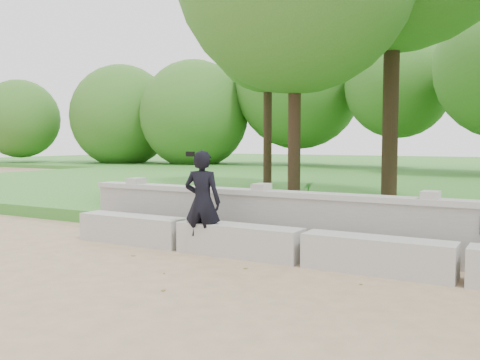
% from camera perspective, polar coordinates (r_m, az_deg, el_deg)
% --- Properties ---
extents(ground, '(80.00, 80.00, 0.00)m').
position_cam_1_polar(ground, '(5.05, 19.86, -15.25)').
color(ground, tan).
rests_on(ground, ground).
extents(concrete_bench, '(11.90, 0.45, 0.45)m').
position_cam_1_polar(concrete_bench, '(6.80, 22.66, -8.29)').
color(concrete_bench, '#B0AEA6').
rests_on(concrete_bench, ground).
extents(parapet_wall, '(12.50, 0.35, 0.90)m').
position_cam_1_polar(parapet_wall, '(7.44, 23.37, -5.38)').
color(parapet_wall, '#A6A39C').
rests_on(parapet_wall, ground).
extents(man_main, '(0.62, 0.56, 1.52)m').
position_cam_1_polar(man_main, '(7.87, -4.03, -2.35)').
color(man_main, black).
rests_on(man_main, ground).
extents(tree_far_left, '(3.61, 3.61, 6.79)m').
position_cam_1_polar(tree_far_left, '(17.36, 3.00, 16.05)').
color(tree_far_left, '#382619').
rests_on(tree_far_left, lawn).
extents(shrub_a, '(0.33, 0.28, 0.53)m').
position_cam_1_polar(shrub_a, '(8.65, 8.53, -3.43)').
color(shrub_a, '#34832C').
rests_on(shrub_a, lawn).
extents(shrub_d, '(0.39, 0.39, 0.52)m').
position_cam_1_polar(shrub_d, '(11.70, 7.28, -1.45)').
color(shrub_d, '#34832C').
rests_on(shrub_d, lawn).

